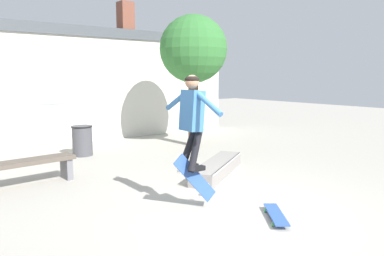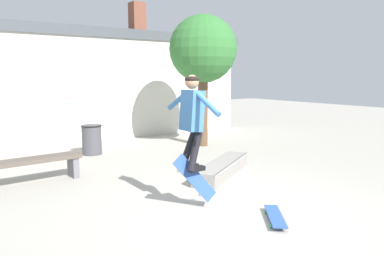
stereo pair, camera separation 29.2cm
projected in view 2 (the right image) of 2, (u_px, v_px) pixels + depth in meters
The scene contains 9 objects.
ground_plane at pixel (236, 214), 5.62m from camera, with size 40.00×40.00×0.00m, color #A39E93.
building_backdrop at pixel (74, 83), 11.27m from camera, with size 12.89×0.52×4.40m.
tree_right at pixel (203, 50), 10.66m from camera, with size 1.93×1.93×3.77m.
park_bench at pixel (29, 165), 7.08m from camera, with size 1.95×0.52×0.50m.
skate_ledge at pixel (222, 168), 7.79m from camera, with size 2.13×1.54×0.28m.
trash_bin at pixel (92, 139), 9.77m from camera, with size 0.54×0.54×0.78m.
skater at pixel (192, 114), 5.63m from camera, with size 0.33×1.35×1.45m.
skateboard_flipping at pixel (195, 178), 5.75m from camera, with size 0.69×0.24×0.79m.
skateboard_resting at pixel (275, 216), 5.35m from camera, with size 0.69×0.80×0.08m.
Camera 2 is at (-3.66, -4.00, 2.07)m, focal length 35.00 mm.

